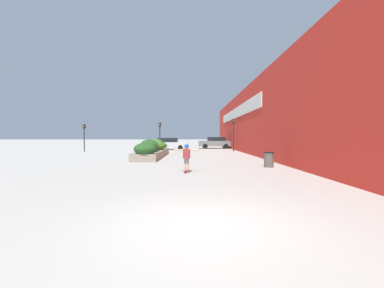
# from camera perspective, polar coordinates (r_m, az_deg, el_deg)

# --- Properties ---
(ground_plane) EXTENTS (300.00, 300.00, 0.00)m
(ground_plane) POSITION_cam_1_polar(r_m,az_deg,el_deg) (5.09, 3.65, -17.53)
(ground_plane) COLOR #ADA89E
(building_wall_right) EXTENTS (0.67, 48.52, 6.61)m
(building_wall_right) POSITION_cam_1_polar(r_m,az_deg,el_deg) (26.21, 12.77, 5.20)
(building_wall_right) COLOR red
(building_wall_right) RESTS_ON ground_plane
(planter_box) EXTENTS (1.86, 9.69, 1.48)m
(planter_box) POSITION_cam_1_polar(r_m,az_deg,el_deg) (21.53, -8.40, -1.17)
(planter_box) COLOR gray
(planter_box) RESTS_ON ground_plane
(skateboard) EXTENTS (0.29, 0.65, 0.10)m
(skateboard) POSITION_cam_1_polar(r_m,az_deg,el_deg) (11.98, -0.99, -6.03)
(skateboard) COLOR maroon
(skateboard) RESTS_ON ground_plane
(skateboarder) EXTENTS (1.14, 0.27, 1.23)m
(skateboarder) POSITION_cam_1_polar(r_m,az_deg,el_deg) (11.90, -0.99, -2.33)
(skateboarder) COLOR tan
(skateboarder) RESTS_ON skateboard
(trash_bin) EXTENTS (0.53, 0.53, 0.83)m
(trash_bin) POSITION_cam_1_polar(r_m,az_deg,el_deg) (14.66, 16.94, -3.33)
(trash_bin) COLOR #514C47
(trash_bin) RESTS_ON ground_plane
(car_leftmost) EXTENTS (4.66, 2.00, 1.62)m
(car_leftmost) POSITION_cam_1_polar(r_m,az_deg,el_deg) (36.52, 5.44, 0.35)
(car_leftmost) COLOR slate
(car_leftmost) RESTS_ON ground_plane
(car_center_left) EXTENTS (4.75, 2.01, 1.51)m
(car_center_left) POSITION_cam_1_polar(r_m,az_deg,el_deg) (33.31, -4.94, 0.11)
(car_center_left) COLOR #BCBCC1
(car_center_left) RESTS_ON ground_plane
(car_center_right) EXTENTS (4.15, 2.02, 1.48)m
(car_center_right) POSITION_cam_1_polar(r_m,az_deg,el_deg) (34.98, 18.69, 0.11)
(car_center_right) COLOR maroon
(car_center_right) RESTS_ON ground_plane
(traffic_light_left) EXTENTS (0.28, 0.30, 3.24)m
(traffic_light_left) POSITION_cam_1_polar(r_m,az_deg,el_deg) (28.72, -6.94, 2.74)
(traffic_light_left) COLOR black
(traffic_light_left) RESTS_ON ground_plane
(traffic_light_right) EXTENTS (0.28, 0.30, 3.64)m
(traffic_light_right) POSITION_cam_1_polar(r_m,az_deg,el_deg) (29.27, 9.46, 3.18)
(traffic_light_right) COLOR black
(traffic_light_right) RESTS_ON ground_plane
(traffic_light_far_left) EXTENTS (0.28, 0.30, 3.06)m
(traffic_light_far_left) POSITION_cam_1_polar(r_m,az_deg,el_deg) (31.21, -22.63, 2.33)
(traffic_light_far_left) COLOR black
(traffic_light_far_left) RESTS_ON ground_plane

